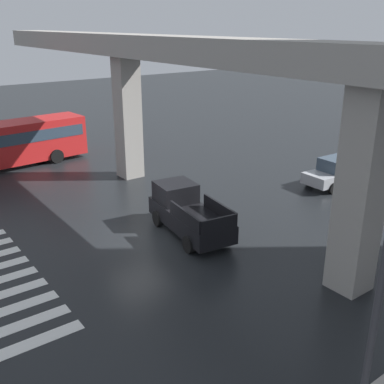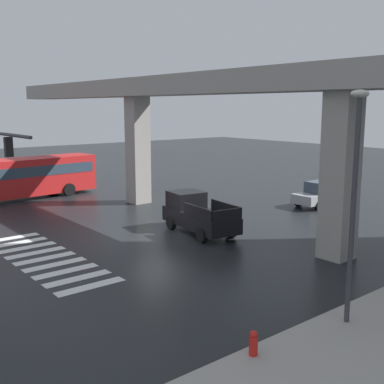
# 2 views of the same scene
# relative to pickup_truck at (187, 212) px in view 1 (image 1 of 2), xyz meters

# --- Properties ---
(ground_plane) EXTENTS (120.00, 120.00, 0.00)m
(ground_plane) POSITION_rel_pickup_truck_xyz_m (-0.74, -2.28, -0.99)
(ground_plane) COLOR black
(crosswalk_stripes) EXTENTS (9.35, 2.80, 0.01)m
(crosswalk_stripes) POSITION_rel_pickup_truck_xyz_m (-0.74, -8.31, -0.98)
(crosswalk_stripes) COLOR silver
(crosswalk_stripes) RESTS_ON ground
(elevated_overpass) EXTENTS (51.45, 2.33, 8.64)m
(elevated_overpass) POSITION_rel_pickup_truck_xyz_m (-0.74, 1.99, 6.41)
(elevated_overpass) COLOR #9E9991
(elevated_overpass) RESTS_ON ground
(pickup_truck) EXTENTS (5.31, 2.59, 2.08)m
(pickup_truck) POSITION_rel_pickup_truck_xyz_m (0.00, 0.00, 0.00)
(pickup_truck) COLOR black
(pickup_truck) RESTS_ON ground
(city_bus) EXTENTS (3.44, 10.97, 2.99)m
(city_bus) POSITION_rel_pickup_truck_xyz_m (-15.57, -3.79, 0.73)
(city_bus) COLOR red
(city_bus) RESTS_ON ground
(sedan_silver) EXTENTS (2.11, 4.37, 1.72)m
(sedan_silver) POSITION_rel_pickup_truck_xyz_m (0.03, 11.13, -0.14)
(sedan_silver) COLOR #A8AAAF
(sedan_silver) RESTS_ON ground
(street_lamp_near_corner) EXTENTS (0.44, 0.70, 7.24)m
(street_lamp_near_corner) POSITION_rel_pickup_truck_xyz_m (11.71, -3.65, 3.57)
(street_lamp_near_corner) COLOR #38383D
(street_lamp_near_corner) RESTS_ON ground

